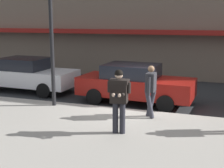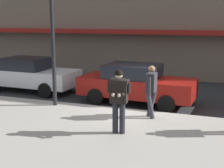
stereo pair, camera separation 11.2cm
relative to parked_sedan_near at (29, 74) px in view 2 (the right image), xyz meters
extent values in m
plane|color=#2B2D30|center=(5.59, -1.59, -0.79)|extent=(80.00, 80.00, 0.00)
cube|color=#A8A399|center=(6.59, -4.44, -0.72)|extent=(32.00, 5.30, 0.14)
cube|color=silver|center=(6.59, -1.54, -0.79)|extent=(28.00, 0.12, 0.01)
cube|color=maroon|center=(6.59, 4.56, 1.81)|extent=(26.60, 0.70, 0.24)
cube|color=silver|center=(0.04, 0.00, -0.12)|extent=(4.57, 1.99, 0.70)
cube|color=black|center=(-0.14, 0.01, 0.49)|extent=(2.13, 1.71, 0.52)
cylinder|color=black|center=(1.47, 0.80, -0.47)|extent=(0.65, 0.24, 0.64)
cylinder|color=black|center=(1.40, -0.91, -0.47)|extent=(0.65, 0.24, 0.64)
cylinder|color=black|center=(-1.32, 0.91, -0.47)|extent=(0.65, 0.24, 0.64)
cube|color=maroon|center=(5.27, -0.41, -0.12)|extent=(4.59, 2.06, 0.70)
cube|color=black|center=(5.09, -0.40, 0.49)|extent=(2.16, 1.75, 0.52)
cylinder|color=black|center=(6.71, 0.37, -0.47)|extent=(0.65, 0.25, 0.64)
cylinder|color=black|center=(6.61, -1.34, -0.47)|extent=(0.65, 0.25, 0.64)
cylinder|color=black|center=(3.92, 0.52, -0.47)|extent=(0.65, 0.25, 0.64)
cylinder|color=black|center=(3.83, -1.19, -0.47)|extent=(0.65, 0.25, 0.64)
cylinder|color=#23232B|center=(5.89, -4.20, -0.21)|extent=(0.16, 0.16, 0.88)
cylinder|color=#23232B|center=(5.69, -4.21, -0.21)|extent=(0.16, 0.16, 0.88)
cube|color=black|center=(5.79, -4.21, 0.55)|extent=(0.48, 0.34, 0.64)
cube|color=black|center=(5.79, -4.21, 0.82)|extent=(0.55, 0.38, 0.12)
cylinder|color=black|center=(6.06, -4.18, 0.66)|extent=(0.11, 0.11, 0.30)
cylinder|color=black|center=(5.95, -4.35, 0.51)|extent=(0.13, 0.31, 0.10)
sphere|color=beige|center=(5.90, -4.50, 0.51)|extent=(0.10, 0.10, 0.10)
cylinder|color=black|center=(5.52, -4.23, 0.66)|extent=(0.11, 0.11, 0.30)
cylinder|color=black|center=(5.65, -4.38, 0.51)|extent=(0.13, 0.31, 0.10)
sphere|color=beige|center=(5.73, -4.51, 0.51)|extent=(0.10, 0.10, 0.10)
cube|color=black|center=(5.82, -4.54, 0.51)|extent=(0.09, 0.15, 0.07)
sphere|color=beige|center=(5.79, -4.24, 1.01)|extent=(0.22, 0.22, 0.22)
sphere|color=black|center=(5.79, -4.24, 1.04)|extent=(0.23, 0.23, 0.23)
cylinder|color=#33333D|center=(6.31, -2.60, -0.22)|extent=(0.33, 0.16, 0.87)
cylinder|color=#33333D|center=(6.31, -2.42, -0.22)|extent=(0.33, 0.16, 0.87)
cube|color=#2D2D33|center=(6.31, -2.51, 0.51)|extent=(0.29, 0.43, 0.60)
cylinder|color=#2D2D33|center=(6.30, -2.76, 0.43)|extent=(0.10, 0.10, 0.58)
cylinder|color=#2D2D33|center=(6.32, -2.26, 0.43)|extent=(0.10, 0.10, 0.58)
sphere|color=#8C6647|center=(6.31, -2.51, 0.94)|extent=(0.21, 0.21, 0.21)
cube|color=brown|center=(6.34, -2.21, 0.31)|extent=(0.13, 0.24, 0.32)
cylinder|color=black|center=(2.63, -2.24, 1.65)|extent=(0.14, 0.14, 4.60)
camera|label=1|loc=(8.32, -12.11, 2.47)|focal=50.00mm
camera|label=2|loc=(8.42, -12.07, 2.47)|focal=50.00mm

